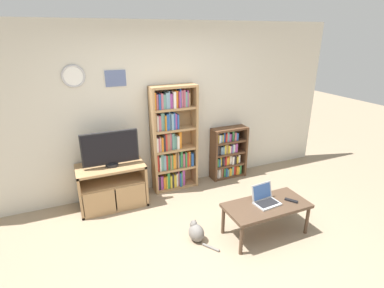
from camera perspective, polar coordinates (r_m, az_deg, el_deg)
name	(u,v)px	position (r m, az deg, el deg)	size (l,w,h in m)	color
ground_plane	(215,262)	(3.64, 4.35, -21.43)	(18.00, 18.00, 0.00)	gray
wall_back	(157,110)	(4.68, -6.66, 6.47)	(6.27, 0.09, 2.60)	beige
tv_stand	(112,186)	(4.57, -14.94, -7.67)	(0.95, 0.51, 0.64)	tan
television	(110,149)	(4.33, -15.30, -0.90)	(0.79, 0.18, 0.51)	black
bookshelf_tall	(172,140)	(4.73, -3.85, 0.72)	(0.72, 0.25, 1.69)	tan
bookshelf_short	(227,154)	(5.28, 6.70, -1.85)	(0.63, 0.25, 0.91)	brown
coffee_table	(266,207)	(3.93, 13.99, -11.65)	(1.06, 0.51, 0.43)	#4C3828
laptop	(265,198)	(3.90, 13.72, -10.04)	(0.33, 0.28, 0.23)	#B7BABC
remote_near_laptop	(291,201)	(4.05, 18.37, -10.18)	(0.13, 0.16, 0.02)	black
cat	(196,232)	(3.85, 0.79, -16.43)	(0.28, 0.44, 0.26)	slate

